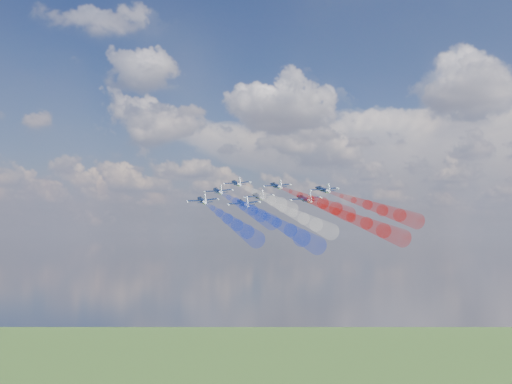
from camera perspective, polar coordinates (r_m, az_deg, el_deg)
The scene contains 16 objects.
jet_lead at distance 178.30m, azimuth -1.93°, elevation 0.86°, with size 8.52×10.65×2.84m, color black, non-canonical shape.
trail_lead at distance 153.90m, azimuth 0.67°, elevation -0.36°, with size 3.55×42.14×3.55m, color white, non-canonical shape.
jet_inner_left at distance 166.30m, azimuth -3.74°, elevation 0.09°, with size 8.52×10.65×2.84m, color black, non-canonical shape.
trail_inner_left at distance 141.73m, azimuth -1.22°, elevation -1.37°, with size 3.55×42.14×3.55m, color #1934DC, non-canonical shape.
jet_inner_right at distance 170.28m, azimuth 1.98°, elevation 0.61°, with size 8.52×10.65×2.84m, color black, non-canonical shape.
trail_inner_right at distance 146.53m, azimuth 5.37°, elevation -0.72°, with size 3.55×42.14×3.55m, color red, non-canonical shape.
jet_outer_left at distance 152.94m, azimuth -5.28°, elevation -0.83°, with size 8.52×10.65×2.84m, color black, non-canonical shape.
trail_outer_left at distance 128.27m, azimuth -2.80°, elevation -2.62°, with size 3.55×42.14×3.55m, color #1934DC, non-canonical shape.
jet_center_third at distance 158.53m, azimuth 0.22°, elevation -0.44°, with size 8.52×10.65×2.84m, color black, non-canonical shape.
trail_center_third at distance 134.59m, azimuth 3.59°, elevation -2.07°, with size 3.55×42.14×3.55m, color white, non-canonical shape.
jet_outer_right at distance 163.40m, azimuth 6.54°, elevation 0.23°, with size 8.52×10.65×2.84m, color black, non-canonical shape.
trail_outer_right at distance 140.59m, azimuth 10.83°, elevation -1.22°, with size 3.55×42.14×3.55m, color red, non-canonical shape.
jet_rear_left at distance 146.88m, azimuth -1.28°, elevation -1.12°, with size 8.52×10.65×2.84m, color black, non-canonical shape.
trail_rear_left at distance 122.79m, azimuth 2.12°, elevation -3.05°, with size 3.55×42.14×3.55m, color #1934DC, non-canonical shape.
jet_rear_right at distance 149.93m, azimuth 4.75°, elevation -0.68°, with size 8.52×10.65×2.84m, color black, non-canonical shape.
trail_rear_right at distance 126.86m, azimuth 9.18°, elevation -2.46°, with size 3.55×42.14×3.55m, color red, non-canonical shape.
Camera 1 is at (92.68, -130.49, 158.14)m, focal length 41.01 mm.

